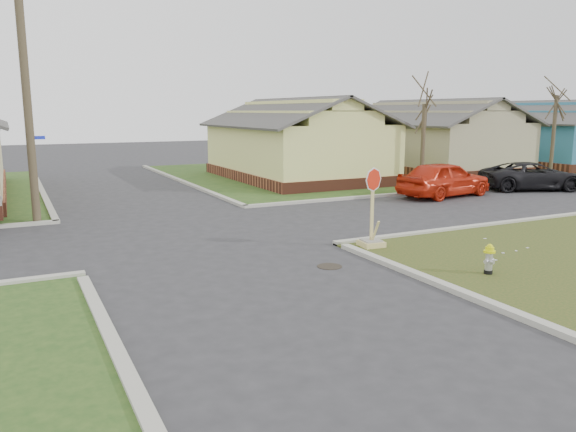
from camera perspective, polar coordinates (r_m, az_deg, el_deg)
name	(u,v)px	position (r m, az deg, el deg)	size (l,w,h in m)	color
ground	(242,272)	(13.92, -4.68, -5.74)	(120.00, 120.00, 0.00)	#2C2C2E
verge_far_right	(438,167)	(40.80, 15.03, 4.82)	(37.00, 19.00, 0.05)	#264619
curbs	(185,233)	(18.51, -10.45, -1.74)	(80.00, 40.00, 0.12)	#A8A798
manhole	(330,266)	(14.42, 4.24, -5.12)	(0.64, 0.64, 0.01)	black
side_house_yellow	(296,141)	(32.58, 0.84, 7.62)	(7.60, 11.60, 4.70)	brown
side_house_tan	(432,137)	(38.21, 14.41, 7.74)	(7.60, 11.60, 4.70)	brown
side_house_teal	(539,135)	(45.37, 24.12, 7.56)	(7.60, 11.60, 4.70)	brown
utility_pole	(26,88)	(21.34, -25.07, 11.67)	(1.80, 0.28, 9.00)	#463928
tree_mid_right	(423,146)	(29.53, 13.53, 6.94)	(0.22, 0.22, 4.20)	#463928
tree_far_right	(553,136)	(36.92, 25.35, 7.34)	(0.22, 0.22, 4.76)	#463928
fire_hydrant	(489,257)	(14.33, 19.76, -3.97)	(0.28, 0.28, 0.74)	black
stop_sign	(372,230)	(16.36, 8.49, -1.37)	(0.65, 0.64, 2.30)	tan
red_sedan	(444,179)	(26.85, 15.58, 3.65)	(1.94, 4.83, 1.65)	red
dark_pickup	(532,176)	(30.73, 23.58, 3.75)	(2.30, 4.98, 1.39)	black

